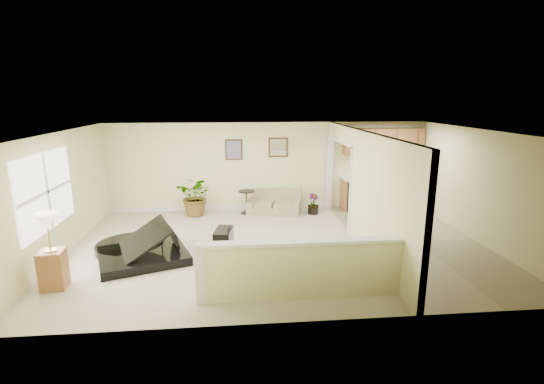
{
  "coord_description": "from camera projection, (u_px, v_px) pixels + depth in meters",
  "views": [
    {
      "loc": [
        -0.91,
        -8.07,
        3.19
      ],
      "look_at": [
        -0.12,
        0.4,
        1.13
      ],
      "focal_mm": 26.0,
      "sensor_mm": 36.0,
      "label": 1
    }
  ],
  "objects": [
    {
      "name": "floor",
      "position": [
        279.0,
        246.0,
        8.64
      ],
      "size": [
        9.0,
        9.0,
        0.0
      ],
      "primitive_type": "plane",
      "color": "#C5B699",
      "rests_on": "ground"
    },
    {
      "name": "back_wall",
      "position": [
        268.0,
        167.0,
        11.25
      ],
      "size": [
        9.0,
        0.04,
        2.5
      ],
      "primitive_type": "cube",
      "color": "beige",
      "rests_on": "floor"
    },
    {
      "name": "front_wall",
      "position": [
        303.0,
        241.0,
        5.44
      ],
      "size": [
        9.0,
        0.04,
        2.5
      ],
      "primitive_type": "cube",
      "color": "beige",
      "rests_on": "floor"
    },
    {
      "name": "left_wall",
      "position": [
        58.0,
        196.0,
        7.94
      ],
      "size": [
        0.04,
        6.0,
        2.5
      ],
      "primitive_type": "cube",
      "color": "beige",
      "rests_on": "floor"
    },
    {
      "name": "right_wall",
      "position": [
        480.0,
        186.0,
        8.75
      ],
      "size": [
        0.04,
        6.0,
        2.5
      ],
      "primitive_type": "cube",
      "color": "beige",
      "rests_on": "floor"
    },
    {
      "name": "ceiling",
      "position": [
        279.0,
        132.0,
        8.05
      ],
      "size": [
        9.0,
        6.0,
        0.04
      ],
      "primitive_type": "cube",
      "color": "silver",
      "rests_on": "back_wall"
    },
    {
      "name": "kitchen_vinyl",
      "position": [
        417.0,
        241.0,
        8.93
      ],
      "size": [
        2.7,
        6.0,
        0.01
      ],
      "primitive_type": "cube",
      "color": "gray",
      "rests_on": "floor"
    },
    {
      "name": "interior_partition",
      "position": [
        358.0,
        188.0,
        8.76
      ],
      "size": [
        0.18,
        5.99,
        2.5
      ],
      "color": "beige",
      "rests_on": "floor"
    },
    {
      "name": "pony_half_wall",
      "position": [
        299.0,
        268.0,
        6.3
      ],
      "size": [
        3.42,
        0.22,
        1.0
      ],
      "color": "beige",
      "rests_on": "floor"
    },
    {
      "name": "left_window",
      "position": [
        46.0,
        192.0,
        7.41
      ],
      "size": [
        0.05,
        2.15,
        1.45
      ],
      "primitive_type": "cube",
      "color": "white",
      "rests_on": "left_wall"
    },
    {
      "name": "wall_art_left",
      "position": [
        234.0,
        150.0,
        11.02
      ],
      "size": [
        0.48,
        0.04,
        0.58
      ],
      "color": "#3E2516",
      "rests_on": "back_wall"
    },
    {
      "name": "wall_mirror",
      "position": [
        278.0,
        147.0,
        11.12
      ],
      "size": [
        0.55,
        0.04,
        0.55
      ],
      "color": "#3E2516",
      "rests_on": "back_wall"
    },
    {
      "name": "kitchen_cabinets",
      "position": [
        378.0,
        179.0,
        11.37
      ],
      "size": [
        2.36,
        0.65,
        2.33
      ],
      "color": "#975C31",
      "rests_on": "floor"
    },
    {
      "name": "piano",
      "position": [
        141.0,
        226.0,
        7.91
      ],
      "size": [
        2.32,
        2.29,
        1.57
      ],
      "rotation": [
        0.0,
        0.0,
        0.36
      ],
      "color": "black",
      "rests_on": "floor"
    },
    {
      "name": "piano_bench",
      "position": [
        224.0,
        239.0,
        8.42
      ],
      "size": [
        0.44,
        0.71,
        0.45
      ],
      "primitive_type": "cube",
      "rotation": [
        0.0,
        0.0,
        -0.15
      ],
      "color": "black",
      "rests_on": "floor"
    },
    {
      "name": "loveseat",
      "position": [
        274.0,
        201.0,
        11.12
      ],
      "size": [
        1.67,
        1.2,
        0.83
      ],
      "rotation": [
        0.0,
        0.0,
        -0.28
      ],
      "color": "#987F61",
      "rests_on": "floor"
    },
    {
      "name": "accent_table",
      "position": [
        246.0,
        199.0,
        10.97
      ],
      "size": [
        0.45,
        0.45,
        0.66
      ],
      "color": "black",
      "rests_on": "floor"
    },
    {
      "name": "palm_plant",
      "position": [
        196.0,
        196.0,
        10.76
      ],
      "size": [
        1.23,
        1.15,
        1.1
      ],
      "color": "black",
      "rests_on": "floor"
    },
    {
      "name": "small_plant",
      "position": [
        313.0,
        205.0,
        10.99
      ],
      "size": [
        0.41,
        0.41,
        0.57
      ],
      "color": "black",
      "rests_on": "floor"
    },
    {
      "name": "lamp_stand",
      "position": [
        52.0,
        257.0,
        6.63
      ],
      "size": [
        0.43,
        0.43,
        1.33
      ],
      "color": "#975C31",
      "rests_on": "floor"
    }
  ]
}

